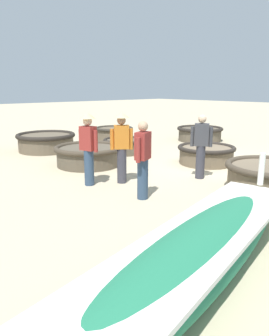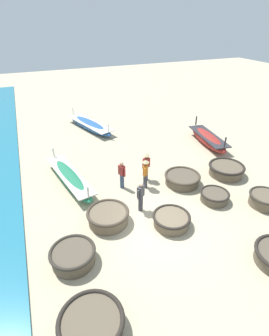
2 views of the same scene
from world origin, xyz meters
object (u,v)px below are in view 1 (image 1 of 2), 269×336
Objects in this scene: coracle_weathered at (46,141)px; fisherman_standing_left at (201,145)px; coracle_center at (200,133)px; fisherman_by_coracle at (143,158)px; coracle_front_left at (89,154)px; fisherman_crouching at (88,144)px; long_boat_green_hull at (196,255)px; coracle_upturned at (124,145)px; coracle_nearest at (114,134)px; fisherman_hauling at (122,143)px; coracle_far_left at (206,154)px.

coracle_weathered is 6.00m from fisherman_standing_left.
fisherman_by_coracle is at bearing 118.23° from coracle_center.
coracle_front_left is 2.12m from fisherman_crouching.
fisherman_by_coracle is (2.50, -1.56, 0.51)m from long_boat_green_hull.
fisherman_standing_left is (-3.71, 0.73, 0.57)m from coracle_upturned.
fisherman_crouching is at bearing 107.06° from coracle_center.
fisherman_hauling is at bearing 142.65° from coracle_nearest.
fisherman_standing_left is at bearing 168.87° from coracle_upturned.
coracle_upturned is (0.14, 4.08, -0.05)m from coracle_center.
coracle_front_left is at bearing 21.90° from fisherman_standing_left.
coracle_far_left is 1.01× the size of fisherman_crouching.
long_boat_green_hull reaches higher than coracle_center.
fisherman_standing_left is (-3.03, -1.22, 0.52)m from coracle_front_left.
coracle_center is 7.01m from fisherman_hauling.
long_boat_green_hull is (-8.54, 2.62, -0.01)m from coracle_weathered.
coracle_front_left reaches higher than coracle_far_left.
fisherman_hauling is at bearing 86.97° from coracle_far_left.
coracle_front_left is 2.86m from coracle_weathered.
fisherman_crouching is 1.54m from fisherman_by_coracle.
coracle_upturned is (-2.05, 1.22, -0.06)m from coracle_nearest.
long_boat_green_hull is at bearing 124.30° from coracle_far_left.
coracle_nearest is at bearing -34.51° from fisherman_by_coracle.
long_boat_green_hull is 3.47× the size of fisherman_by_coracle.
long_boat_green_hull is at bearing 162.92° from coracle_weathered.
fisherman_standing_left and fisherman_by_coracle have the same top height.
fisherman_crouching reaches higher than long_boat_green_hull.
coracle_nearest is 0.76× the size of coracle_weathered.
fisherman_by_coracle is at bearing -31.96° from long_boat_green_hull.
coracle_weathered reaches higher than coracle_upturned.
coracle_nearest is at bearing -5.80° from coracle_far_left.
fisherman_hauling is (3.66, -2.00, 0.63)m from long_boat_green_hull.
fisherman_crouching is at bearing 59.89° from fisherman_standing_left.
fisherman_by_coracle is (-3.86, 2.85, 0.57)m from coracle_upturned.
coracle_weathered is (5.04, 2.50, 0.05)m from coracle_far_left.
long_boat_green_hull is 4.28m from fisherman_crouching.
coracle_center is 10.53m from long_boat_green_hull.
fisherman_crouching is (-1.66, 1.14, 0.64)m from coracle_front_left.
fisherman_crouching is (0.36, 0.68, 0.00)m from fisherman_hauling.
long_boat_green_hull reaches higher than coracle_upturned.
fisherman_crouching reaches higher than fisherman_standing_left.
coracle_far_left is at bearing -165.93° from coracle_upturned.
coracle_weathered is (2.85, -0.16, 0.03)m from coracle_front_left.
coracle_front_left is at bearing -15.78° from fisherman_by_coracle.
long_boat_green_hull is 4.22m from fisherman_hauling.
coracle_weathered is (2.32, 5.87, 0.03)m from coracle_center.
coracle_front_left is at bearing 130.76° from coracle_nearest.
coracle_weathered is at bearing -7.30° from fisherman_hauling.
long_boat_green_hull is 3.26× the size of fisherman_crouching.
fisherman_standing_left is (-1.37, -2.36, -0.12)m from fisherman_crouching.
long_boat_green_hull reaches higher than coracle_weathered.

